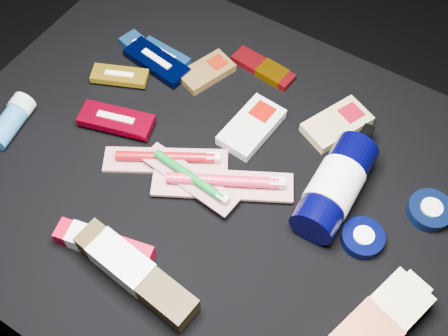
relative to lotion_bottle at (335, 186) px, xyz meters
The scene contains 21 objects.
ground 0.48m from the lotion_bottle, 160.77° to the right, with size 3.00×3.00×0.00m, color black.
cloth_table 0.32m from the lotion_bottle, 160.77° to the right, with size 0.98×0.78×0.40m, color black.
luna_bar_0 0.45m from the lotion_bottle, 165.47° to the left, with size 0.11×0.05×0.01m.
luna_bar_1 0.49m from the lotion_bottle, 168.13° to the left, with size 0.11×0.07×0.01m.
luna_bar_2 0.44m from the lotion_bottle, 168.81° to the left, with size 0.14×0.07×0.02m.
luna_bar_3 0.47m from the lotion_bottle, behind, with size 0.12×0.08×0.01m.
luna_bar_4 0.41m from the lotion_bottle, 169.53° to the right, with size 0.14×0.09×0.02m.
clif_bar_0 0.36m from the lotion_bottle, 159.73° to the left, with size 0.09×0.12×0.02m.
clif_bar_1 0.20m from the lotion_bottle, 163.90° to the left, with size 0.08×0.13×0.02m.
clif_bar_2 0.16m from the lotion_bottle, 111.94° to the left, with size 0.11×0.14×0.02m.
power_bar 0.30m from the lotion_bottle, 141.83° to the left, with size 0.13×0.05×0.02m.
lotion_bottle is the anchor object (origin of this frame).
cream_tin_upper 0.16m from the lotion_bottle, 21.48° to the left, with size 0.07×0.07×0.02m.
cream_tin_lower 0.09m from the lotion_bottle, 31.05° to the right, with size 0.07×0.07×0.02m.
bodywash_bottle 0.24m from the lotion_bottle, 50.43° to the right, with size 0.12×0.21×0.04m.
deodorant_stick 0.59m from the lotion_bottle, 162.41° to the right, with size 0.06×0.11×0.04m.
toothbrush_pack_0 0.30m from the lotion_bottle, 162.17° to the right, with size 0.22×0.16×0.02m.
toothbrush_pack_1 0.19m from the lotion_bottle, 153.72° to the right, with size 0.24×0.17×0.03m.
toothbrush_pack_2 0.24m from the lotion_bottle, 153.89° to the right, with size 0.19×0.06×0.02m.
toothpaste_carton_red 0.40m from the lotion_bottle, 134.16° to the right, with size 0.17×0.07×0.03m.
toothpaste_carton_green 0.36m from the lotion_bottle, 124.35° to the right, with size 0.22×0.07×0.04m.
Camera 1 is at (0.29, -0.43, 1.24)m, focal length 45.00 mm.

